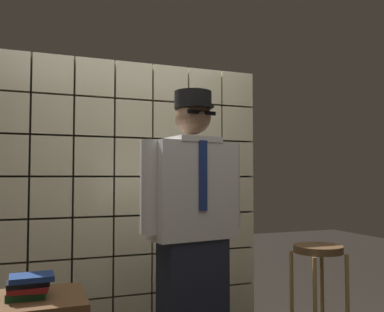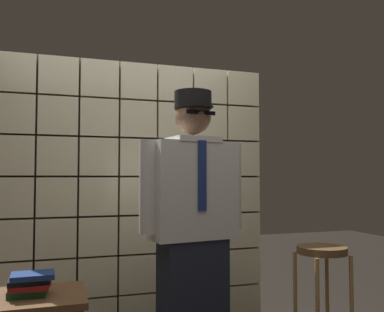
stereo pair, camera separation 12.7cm
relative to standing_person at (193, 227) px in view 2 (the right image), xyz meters
name	(u,v)px [view 2 (the right image)]	position (x,y,z in m)	size (l,w,h in m)	color
glass_block_wall	(137,196)	(-0.18, 0.92, 0.16)	(2.24, 0.10, 2.24)	beige
standing_person	(193,227)	(0.00, 0.00, 0.00)	(0.72, 0.35, 1.80)	#1E2333
bar_stool	(322,275)	(0.93, -0.04, -0.36)	(0.34, 0.34, 0.78)	brown
side_table	(40,308)	(-0.91, 0.12, -0.45)	(0.52, 0.52, 0.57)	brown
book_stack	(30,284)	(-0.96, 0.11, -0.31)	(0.26, 0.20, 0.13)	#1E592D
coffee_mug	(30,285)	(-0.97, 0.17, -0.33)	(0.13, 0.08, 0.09)	navy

